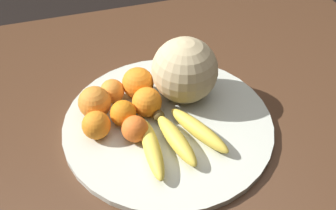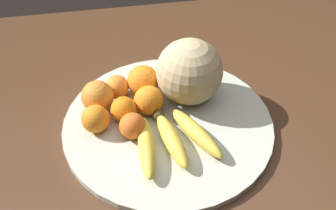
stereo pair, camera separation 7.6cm
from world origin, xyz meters
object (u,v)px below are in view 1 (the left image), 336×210
(kitchen_table, at_px, (144,141))
(orange_side_extra, at_px, (138,83))
(melon, at_px, (185,70))
(orange_back_left, at_px, (147,102))
(banana_bunch, at_px, (176,138))
(orange_back_right, at_px, (95,102))
(fruit_bowl, at_px, (168,123))
(orange_front_right, at_px, (123,113))
(produce_tag, at_px, (139,105))
(orange_mid_center, at_px, (112,91))
(orange_top_small, at_px, (96,125))
(orange_front_left, at_px, (135,129))

(kitchen_table, height_order, orange_side_extra, orange_side_extra)
(melon, height_order, orange_back_left, melon)
(banana_bunch, bearing_deg, melon, 143.94)
(melon, height_order, orange_back_right, melon)
(fruit_bowl, relative_size, orange_back_right, 6.36)
(melon, xyz_separation_m, orange_front_right, (-0.16, -0.05, -0.05))
(melon, height_order, produce_tag, melon)
(orange_back_left, bearing_deg, orange_mid_center, 134.79)
(orange_mid_center, relative_size, produce_tag, 0.71)
(banana_bunch, distance_m, orange_top_small, 0.17)
(orange_front_left, xyz_separation_m, orange_back_left, (0.04, 0.07, 0.01))
(orange_front_right, bearing_deg, produce_tag, 43.04)
(banana_bunch, height_order, orange_side_extra, orange_side_extra)
(orange_back_right, bearing_deg, orange_top_small, -97.36)
(kitchen_table, xyz_separation_m, fruit_bowl, (0.05, -0.05, 0.10))
(kitchen_table, bearing_deg, orange_side_extra, 83.67)
(orange_front_right, height_order, orange_back_right, orange_back_right)
(orange_side_extra, bearing_deg, orange_back_left, -86.67)
(kitchen_table, xyz_separation_m, orange_front_right, (-0.05, -0.02, 0.13))
(banana_bunch, distance_m, orange_back_right, 0.20)
(produce_tag, bearing_deg, orange_front_right, -173.33)
(kitchen_table, relative_size, orange_back_left, 22.32)
(orange_back_left, xyz_separation_m, orange_back_right, (-0.11, 0.03, 0.00))
(fruit_bowl, height_order, melon, melon)
(orange_front_left, bearing_deg, produce_tag, 71.17)
(orange_back_left, distance_m, orange_side_extra, 0.07)
(orange_top_small, bearing_deg, produce_tag, 30.16)
(banana_bunch, bearing_deg, orange_mid_center, -161.80)
(orange_front_left, relative_size, orange_top_small, 0.93)
(orange_front_left, relative_size, orange_mid_center, 1.01)
(orange_side_extra, relative_size, produce_tag, 0.94)
(kitchen_table, distance_m, melon, 0.21)
(orange_back_right, bearing_deg, orange_front_right, -39.37)
(orange_front_left, distance_m, orange_top_small, 0.08)
(orange_back_left, bearing_deg, produce_tag, 111.92)
(fruit_bowl, bearing_deg, orange_mid_center, 134.25)
(orange_mid_center, bearing_deg, fruit_bowl, -45.75)
(kitchen_table, height_order, orange_back_right, orange_back_right)
(orange_front_left, height_order, orange_top_small, orange_top_small)
(orange_back_left, xyz_separation_m, orange_top_small, (-0.12, -0.03, -0.00))
(fruit_bowl, height_order, produce_tag, produce_tag)
(orange_top_small, height_order, produce_tag, orange_top_small)
(orange_back_left, distance_m, orange_top_small, 0.13)
(orange_back_left, bearing_deg, orange_top_small, -164.03)
(orange_side_extra, xyz_separation_m, produce_tag, (-0.01, -0.04, -0.04))
(fruit_bowl, xyz_separation_m, orange_mid_center, (-0.10, 0.11, 0.04))
(banana_bunch, distance_m, orange_mid_center, 0.20)
(orange_mid_center, distance_m, orange_back_right, 0.06)
(orange_mid_center, xyz_separation_m, orange_top_small, (-0.06, -0.10, 0.00))
(orange_front_right, relative_size, produce_tag, 0.73)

